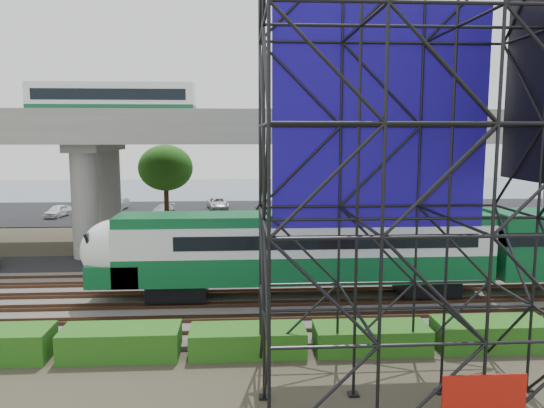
{
  "coord_description": "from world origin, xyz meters",
  "views": [
    {
      "loc": [
        0.74,
        -24.57,
        8.76
      ],
      "look_at": [
        2.59,
        6.0,
        4.63
      ],
      "focal_mm": 35.0,
      "sensor_mm": 36.0,
      "label": 1
    }
  ],
  "objects": [
    {
      "name": "service_road",
      "position": [
        0.0,
        10.5,
        0.04
      ],
      "size": [
        90.0,
        5.0,
        0.08
      ],
      "primitive_type": "cube",
      "color": "black",
      "rests_on": "ground"
    },
    {
      "name": "overpass",
      "position": [
        -0.63,
        16.0,
        8.21
      ],
      "size": [
        80.0,
        12.0,
        12.4
      ],
      "color": "#9E9B93",
      "rests_on": "ground"
    },
    {
      "name": "ballast_bed",
      "position": [
        0.0,
        2.0,
        0.1
      ],
      "size": [
        90.0,
        12.0,
        0.2
      ],
      "primitive_type": "cube",
      "color": "slate",
      "rests_on": "ground"
    },
    {
      "name": "rail_tracks",
      "position": [
        0.0,
        2.0,
        0.28
      ],
      "size": [
        90.0,
        9.52,
        0.16
      ],
      "color": "#472D1E",
      "rests_on": "ballast_bed"
    },
    {
      "name": "trees",
      "position": [
        -4.67,
        16.17,
        5.57
      ],
      "size": [
        40.94,
        16.94,
        7.69
      ],
      "color": "#382314",
      "rests_on": "ground"
    },
    {
      "name": "parking_lot",
      "position": [
        0.0,
        34.0,
        0.04
      ],
      "size": [
        90.0,
        18.0,
        0.08
      ],
      "primitive_type": "cube",
      "color": "black",
      "rests_on": "ground"
    },
    {
      "name": "harbor_water",
      "position": [
        0.0,
        56.0,
        0.01
      ],
      "size": [
        140.0,
        40.0,
        0.03
      ],
      "primitive_type": "cube",
      "color": "#41596B",
      "rests_on": "ground"
    },
    {
      "name": "ground",
      "position": [
        0.0,
        0.0,
        0.0
      ],
      "size": [
        140.0,
        140.0,
        0.0
      ],
      "primitive_type": "plane",
      "color": "#474233",
      "rests_on": "ground"
    },
    {
      "name": "commuter_train",
      "position": [
        6.13,
        2.0,
        2.88
      ],
      "size": [
        29.3,
        3.06,
        4.3
      ],
      "color": "black",
      "rests_on": "rail_tracks"
    },
    {
      "name": "parked_cars",
      "position": [
        0.53,
        33.72,
        0.69
      ],
      "size": [
        36.92,
        9.53,
        1.29
      ],
      "color": "white",
      "rests_on": "parking_lot"
    },
    {
      "name": "scaffold_tower",
      "position": [
        5.99,
        -7.98,
        7.47
      ],
      "size": [
        9.36,
        6.36,
        15.0
      ],
      "color": "black",
      "rests_on": "ground"
    },
    {
      "name": "hedge_strip",
      "position": [
        1.01,
        -4.3,
        0.56
      ],
      "size": [
        34.6,
        1.8,
        1.2
      ],
      "color": "#1B5112",
      "rests_on": "ground"
    }
  ]
}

